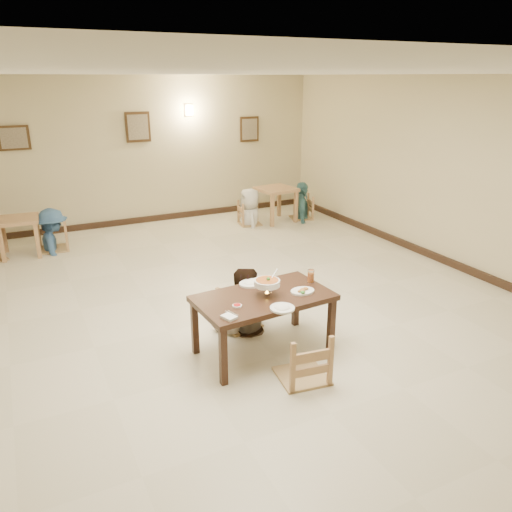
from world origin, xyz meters
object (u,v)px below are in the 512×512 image
chair_far (239,292)px  bg_diner_d (302,182)px  bg_table_right (276,194)px  bg_chair_rr (302,197)px  chair_near (303,333)px  bg_diner_b (49,209)px  main_diner (242,268)px  curry_warmer (267,283)px  bg_chair_lr (51,222)px  bg_chair_rl (250,203)px  bg_diner_c (250,188)px  main_table (264,302)px  drink_glass (311,276)px  bg_table_left (18,225)px

chair_far → bg_diner_d: 5.20m
bg_table_right → bg_chair_rr: 0.62m
bg_table_right → bg_chair_rr: bearing=-5.4°
chair_near → bg_diner_b: size_ratio=0.69×
main_diner → curry_warmer: bearing=100.1°
main_diner → chair_near: bearing=103.5°
chair_near → bg_chair_lr: (-1.91, 5.50, -0.01)m
bg_chair_rl → bg_diner_d: 1.27m
bg_table_right → bg_diner_c: bearing=177.5°
main_table → main_diner: main_diner is taller
curry_warmer → bg_diner_c: bearing=66.5°
bg_chair_rr → drink_glass: bearing=-14.3°
bg_table_left → bg_chair_lr: bg_chair_lr is taller
main_diner → bg_chair_rr: 5.25m
chair_far → bg_diner_d: size_ratio=0.58×
chair_near → bg_diner_c: 5.77m
bg_table_right → bg_diner_d: bearing=-5.4°
chair_far → bg_chair_rr: 5.19m
chair_near → bg_table_left: bearing=-58.2°
bg_chair_rl → main_table: bearing=164.7°
main_table → drink_glass: (0.67, 0.10, 0.15)m
main_diner → bg_chair_lr: size_ratio=1.53×
curry_warmer → bg_chair_rl: (2.08, 4.78, -0.38)m
chair_near → curry_warmer: bearing=-74.4°
bg_table_left → bg_table_right: 5.04m
bg_diner_c → bg_diner_d: bg_diner_d is taller
chair_near → bg_chair_rr: 6.22m
bg_diner_c → main_table: bearing=-12.3°
bg_chair_lr → bg_diner_b: bearing=-148.6°
bg_table_left → chair_far: bearing=-60.4°
main_table → bg_diner_d: (3.33, 4.68, 0.20)m
main_diner → bg_chair_rr: size_ratio=1.65×
main_table → bg_diner_b: (-1.78, 4.85, 0.14)m
drink_glass → bg_chair_rr: bg_chair_rr is taller
chair_far → curry_warmer: size_ratio=2.92×
curry_warmer → drink_glass: bearing=10.0°
bg_table_left → bg_chair_lr: (0.53, 0.07, -0.02)m
bg_chair_lr → bg_chair_rl: bearing=93.6°
curry_warmer → bg_table_left: bearing=116.1°
bg_table_left → bg_table_right: bg_table_right is taller
bg_table_right → main_diner: bearing=-123.2°
chair_far → bg_chair_lr: bearing=99.7°
chair_far → bg_table_left: size_ratio=1.28×
chair_far → chair_near: (0.11, -1.34, 0.06)m
bg_chair_lr → chair_near: bearing=24.0°
bg_chair_rr → bg_chair_lr: bearing=-76.1°
main_diner → bg_table_left: (-2.34, 4.17, -0.26)m
drink_glass → chair_far: bearing=138.0°
main_table → bg_chair_lr: bg_chair_lr is taller
bg_table_left → main_table: bearing=-64.2°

